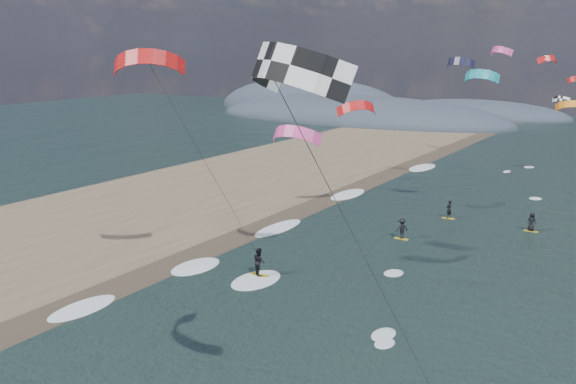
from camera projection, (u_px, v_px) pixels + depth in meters
The scene contains 8 objects.
sand_strip at pixel (8, 253), 46.98m from camera, with size 26.00×240.00×0.00m, color brown.
wet_sand_strip at pixel (125, 284), 40.76m from camera, with size 3.00×240.00×0.00m, color #382D23.
coastal_hills at pixel (352, 115), 138.54m from camera, with size 80.00×41.00×15.00m.
kitesurfer_near_a at pixel (303, 144), 19.88m from camera, with size 8.05×9.38×15.43m.
kitesurfer_near_b at pixel (182, 127), 37.72m from camera, with size 7.26×9.16×15.19m.
far_kitesurfers at pixel (450, 223), 51.87m from camera, with size 9.27×8.86×1.67m.
bg_kite_field at pixel (495, 84), 69.89m from camera, with size 15.70×73.54×8.47m.
shoreline_surf at pixel (189, 266), 44.06m from camera, with size 2.40×79.40×0.11m.
Camera 1 is at (17.21, -17.00, 14.89)m, focal length 40.00 mm.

